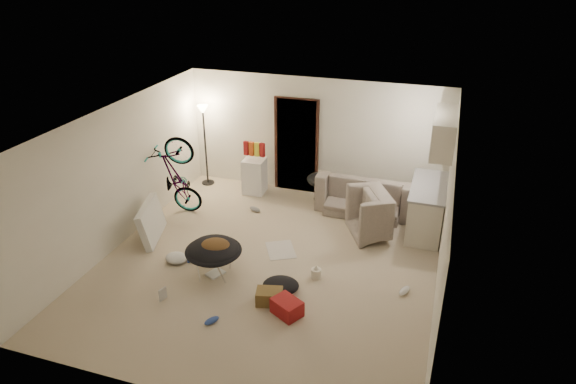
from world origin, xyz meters
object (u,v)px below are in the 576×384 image
(kitchen_counter, at_px, (426,209))
(sofa, at_px, (366,197))
(bicycle, at_px, (178,193))
(saucer_chair, at_px, (214,255))
(tv_box, at_px, (151,221))
(armchair, at_px, (385,218))
(drink_case_b, at_px, (287,307))
(juicer, at_px, (316,273))
(floor_lamp, at_px, (204,128))
(drink_case_a, at_px, (269,297))
(mini_fridge, at_px, (255,176))

(kitchen_counter, distance_m, sofa, 1.30)
(bicycle, bearing_deg, saucer_chair, -144.61)
(bicycle, height_order, tv_box, bicycle)
(armchair, xyz_separation_m, drink_case_b, (-1.01, -2.80, -0.20))
(saucer_chair, height_order, juicer, saucer_chair)
(sofa, bearing_deg, saucer_chair, 59.24)
(floor_lamp, relative_size, drink_case_a, 4.63)
(drink_case_a, bearing_deg, saucer_chair, 146.07)
(bicycle, bearing_deg, mini_fridge, -44.98)
(juicer, bearing_deg, drink_case_b, -99.63)
(kitchen_counter, distance_m, drink_case_b, 3.61)
(mini_fridge, distance_m, juicer, 3.44)
(floor_lamp, xyz_separation_m, bicycle, (0.10, -1.49, -0.86))
(drink_case_a, relative_size, juicer, 1.62)
(armchair, xyz_separation_m, bicycle, (-4.03, -0.47, 0.13))
(sofa, relative_size, drink_case_a, 4.94)
(floor_lamp, distance_m, mini_fridge, 1.50)
(drink_case_b, bearing_deg, armchair, 100.15)
(floor_lamp, distance_m, saucer_chair, 3.77)
(armchair, height_order, drink_case_a, armchair)
(mini_fridge, height_order, drink_case_a, mini_fridge)
(bicycle, xyz_separation_m, drink_case_a, (2.69, -2.16, -0.34))
(drink_case_b, bearing_deg, bicycle, 172.41)
(armchair, relative_size, mini_fridge, 1.29)
(floor_lamp, xyz_separation_m, drink_case_a, (2.79, -3.64, -1.20))
(drink_case_b, bearing_deg, drink_case_a, -176.87)
(saucer_chair, bearing_deg, bicycle, 132.43)
(saucer_chair, distance_m, tv_box, 1.76)
(sofa, height_order, mini_fridge, mini_fridge)
(floor_lamp, height_order, drink_case_a, floor_lamp)
(mini_fridge, bearing_deg, drink_case_a, -67.87)
(mini_fridge, bearing_deg, kitchen_counter, -10.84)
(kitchen_counter, bearing_deg, saucer_chair, -140.46)
(floor_lamp, height_order, bicycle, floor_lamp)
(armchair, relative_size, drink_case_b, 2.33)
(kitchen_counter, distance_m, juicer, 2.67)
(mini_fridge, bearing_deg, sofa, -4.61)
(bicycle, bearing_deg, drink_case_b, -134.62)
(sofa, bearing_deg, drink_case_b, 83.70)
(juicer, bearing_deg, saucer_chair, -164.94)
(sofa, distance_m, juicer, 2.63)
(mini_fridge, bearing_deg, drink_case_b, -64.68)
(sofa, relative_size, drink_case_b, 4.59)
(drink_case_b, distance_m, juicer, 1.02)
(floor_lamp, height_order, mini_fridge, floor_lamp)
(saucer_chair, bearing_deg, sofa, 57.66)
(drink_case_b, bearing_deg, sofa, 112.11)
(floor_lamp, distance_m, armchair, 4.37)
(saucer_chair, xyz_separation_m, tv_box, (-1.60, 0.73, -0.04))
(kitchen_counter, height_order, drink_case_a, kitchen_counter)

